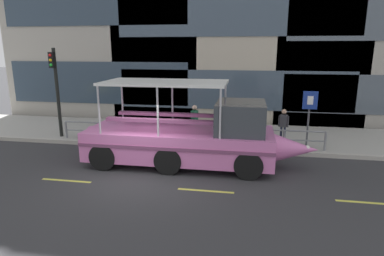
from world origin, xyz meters
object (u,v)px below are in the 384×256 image
object	(u,v)px
pedestrian_near_bow	(283,123)
pedestrian_mid_left	(195,119)
traffic_light_pole	(56,84)
parking_sign	(309,110)
duck_tour_boat	(193,138)

from	to	relation	value
pedestrian_near_bow	pedestrian_mid_left	distance (m)	4.02
traffic_light_pole	parking_sign	bearing A→B (deg)	0.49
traffic_light_pole	parking_sign	world-z (taller)	traffic_light_pole
pedestrian_near_bow	pedestrian_mid_left	xyz separation A→B (m)	(-4.02, -0.11, 0.05)
parking_sign	pedestrian_near_bow	distance (m)	1.30
traffic_light_pole	duck_tour_boat	size ratio (longest dim) A/B	0.48
traffic_light_pole	pedestrian_mid_left	distance (m)	6.78
traffic_light_pole	parking_sign	xyz separation A→B (m)	(11.59, 0.10, -0.88)
duck_tour_boat	pedestrian_near_bow	size ratio (longest dim) A/B	5.55
duck_tour_boat	pedestrian_near_bow	world-z (taller)	duck_tour_boat
parking_sign	pedestrian_near_bow	xyz separation A→B (m)	(-0.98, 0.47, -0.72)
parking_sign	pedestrian_near_bow	size ratio (longest dim) A/B	1.55
pedestrian_near_bow	pedestrian_mid_left	bearing A→B (deg)	-178.50
traffic_light_pole	pedestrian_mid_left	size ratio (longest dim) A/B	2.53
parking_sign	duck_tour_boat	xyz separation A→B (m)	(-4.60, -2.41, -0.80)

